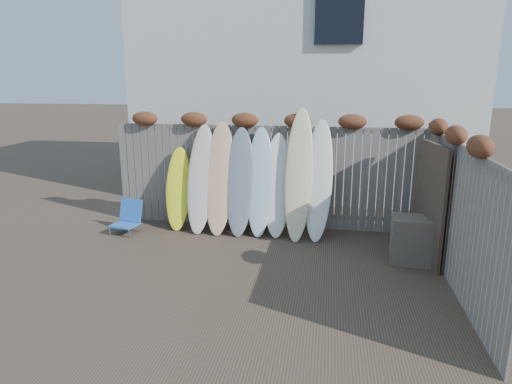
# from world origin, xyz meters

# --- Properties ---
(ground) EXTENTS (80.00, 80.00, 0.00)m
(ground) POSITION_xyz_m (0.00, 0.00, 0.00)
(ground) COLOR #493A2D
(back_fence) EXTENTS (6.05, 0.28, 2.24)m
(back_fence) POSITION_xyz_m (0.06, 2.39, 1.18)
(back_fence) COLOR slate
(back_fence) RESTS_ON ground
(right_fence) EXTENTS (0.28, 4.40, 2.24)m
(right_fence) POSITION_xyz_m (2.99, 0.25, 1.14)
(right_fence) COLOR slate
(right_fence) RESTS_ON ground
(house) EXTENTS (8.50, 5.50, 6.33)m
(house) POSITION_xyz_m (0.50, 6.50, 3.20)
(house) COLOR silver
(house) RESTS_ON ground
(beach_chair) EXTENTS (0.55, 0.58, 0.62)m
(beach_chair) POSITION_xyz_m (-2.55, 1.61, 0.29)
(beach_chair) COLOR blue
(beach_chair) RESTS_ON ground
(wooden_crate) EXTENTS (0.67, 0.57, 0.74)m
(wooden_crate) POSITION_xyz_m (2.56, 0.97, 0.37)
(wooden_crate) COLOR #4C4439
(wooden_crate) RESTS_ON ground
(lattice_panel) EXTENTS (0.25, 1.27, 1.91)m
(lattice_panel) POSITION_xyz_m (2.79, 1.12, 0.96)
(lattice_panel) COLOR #4C392E
(lattice_panel) RESTS_ON ground
(surfboard_0) EXTENTS (0.51, 0.60, 1.58)m
(surfboard_0) POSITION_xyz_m (-1.67, 2.03, 0.79)
(surfboard_0) COLOR #FCFF1F
(surfboard_0) RESTS_ON ground
(surfboard_1) EXTENTS (0.56, 0.75, 2.03)m
(surfboard_1) POSITION_xyz_m (-1.19, 1.97, 1.01)
(surfboard_1) COLOR silver
(surfboard_1) RESTS_ON ground
(surfboard_2) EXTENTS (0.55, 0.74, 2.09)m
(surfboard_2) POSITION_xyz_m (-0.82, 1.97, 1.04)
(surfboard_2) COLOR #F7B792
(surfboard_2) RESTS_ON ground
(surfboard_3) EXTENTS (0.55, 0.72, 1.99)m
(surfboard_3) POSITION_xyz_m (-0.43, 1.95, 0.99)
(surfboard_3) COLOR slate
(surfboard_3) RESTS_ON ground
(surfboard_4) EXTENTS (0.52, 0.73, 1.99)m
(surfboard_4) POSITION_xyz_m (-0.06, 1.98, 1.00)
(surfboard_4) COLOR #A4C6D4
(surfboard_4) RESTS_ON ground
(surfboard_5) EXTENTS (0.53, 0.69, 1.89)m
(surfboard_5) POSITION_xyz_m (0.27, 1.99, 0.94)
(surfboard_5) COLOR white
(surfboard_5) RESTS_ON ground
(surfboard_6) EXTENTS (0.53, 0.85, 2.36)m
(surfboard_6) POSITION_xyz_m (0.67, 1.90, 1.18)
(surfboard_6) COLOR beige
(surfboard_6) RESTS_ON ground
(surfboard_7) EXTENTS (0.54, 0.79, 2.15)m
(surfboard_7) POSITION_xyz_m (1.04, 1.93, 1.08)
(surfboard_7) COLOR white
(surfboard_7) RESTS_ON ground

